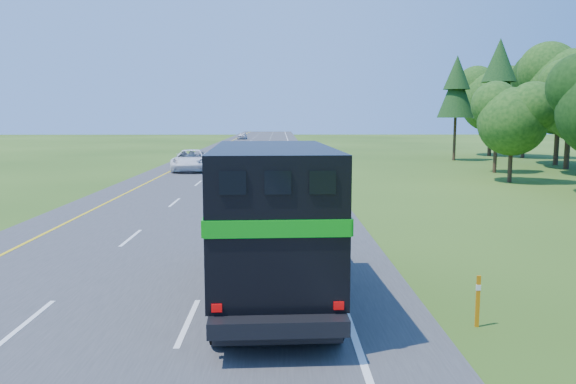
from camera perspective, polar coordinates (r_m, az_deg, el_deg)
road at (r=51.64m, az=-5.18°, el=2.44°), size 15.00×260.00×0.04m
lane_markings at (r=51.64m, az=-5.18°, el=2.47°), size 11.15×260.00×0.01m
horse_truck at (r=14.39m, az=-1.67°, el=-2.49°), size 3.14×8.98×3.92m
white_suv at (r=49.38m, az=-9.81°, el=3.20°), size 3.39×6.70×1.82m
far_car at (r=118.70m, az=-4.67°, el=5.72°), size 2.01×4.27×1.41m
delineator at (r=13.39m, az=18.73°, el=-10.31°), size 0.10×0.05×1.18m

